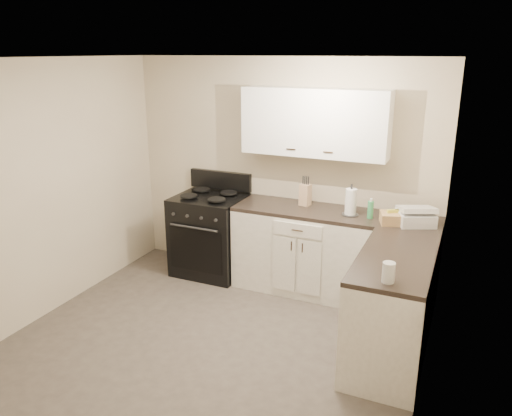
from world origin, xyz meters
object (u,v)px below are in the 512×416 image
at_px(paper_towel, 351,202).
at_px(countertop_grill, 415,218).
at_px(wicker_basket, 398,218).
at_px(knife_block, 305,195).
at_px(stove, 210,236).

bearing_deg(paper_towel, countertop_grill, -2.56).
xyz_separation_m(paper_towel, wicker_basket, (0.49, -0.08, -0.08)).
xyz_separation_m(knife_block, paper_towel, (0.53, -0.13, 0.02)).
distance_m(knife_block, countertop_grill, 1.19).
bearing_deg(knife_block, stove, -159.69).
relative_size(knife_block, wicker_basket, 0.73).
bearing_deg(paper_towel, stove, 179.94).
relative_size(stove, paper_towel, 3.46).
relative_size(knife_block, paper_towel, 0.85).
height_order(stove, countertop_grill, countertop_grill).
distance_m(paper_towel, wicker_basket, 0.50).
bearing_deg(wicker_basket, paper_towel, 170.48).
xyz_separation_m(knife_block, wicker_basket, (1.02, -0.22, -0.06)).
bearing_deg(countertop_grill, stove, 155.68).
xyz_separation_m(paper_towel, countertop_grill, (0.65, -0.03, -0.08)).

